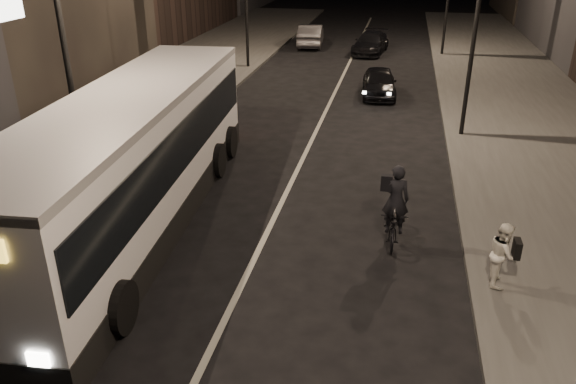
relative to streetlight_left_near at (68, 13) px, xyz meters
The scene contains 10 objects.
ground 8.55m from the streetlight_left_near, 36.88° to the right, with size 180.00×180.00×0.00m, color black.
sidewalk_right 17.87m from the streetlight_left_near, 35.87° to the left, with size 7.00×70.00×0.16m, color #393937.
sidewalk_left 11.74m from the streetlight_left_near, 107.58° to the left, with size 7.00×70.00×0.16m, color #393937.
streetlight_left_near is the anchor object (origin of this frame).
city_bus 3.93m from the streetlight_left_near, 25.49° to the right, with size 3.80×13.32×3.55m.
cyclist_on_bicycle 9.78m from the streetlight_left_near, ahead, with size 0.71×1.91×2.18m.
pedestrian_woman 12.05m from the streetlight_left_near, 12.09° to the right, with size 0.72×0.56×1.48m, color silver.
car_near 16.17m from the streetlight_left_near, 61.12° to the left, with size 1.57×3.89×1.33m, color black.
car_mid 26.26m from the streetlight_left_near, 85.26° to the left, with size 1.58×4.53×1.49m, color #3A3A3C.
car_far 25.35m from the streetlight_left_near, 75.17° to the left, with size 1.86×4.59×1.33m, color black.
Camera 1 is at (3.12, -9.50, 7.23)m, focal length 35.00 mm.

